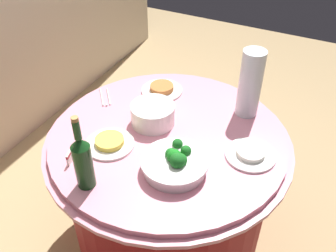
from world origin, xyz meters
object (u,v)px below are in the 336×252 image
food_plate_fried_egg (110,143)px  label_placard_front (70,157)px  plate_stack (153,114)px  serving_tongs (105,97)px  wine_bottle (83,161)px  food_plate_peanuts (162,89)px  food_plate_rice (251,154)px  broccoli_bowl (175,163)px  decorative_fruit_vase (250,87)px

food_plate_fried_egg → label_placard_front: (-0.17, 0.09, 0.02)m
plate_stack → label_placard_front: size_ratio=3.82×
serving_tongs → wine_bottle: bearing=-152.7°
serving_tongs → food_plate_fried_egg: bearing=-142.7°
plate_stack → label_placard_front: 0.44m
serving_tongs → label_placard_front: label_placard_front is taller
food_plate_peanuts → food_plate_rice: size_ratio=1.00×
food_plate_fried_egg → label_placard_front: size_ratio=4.00×
plate_stack → food_plate_rice: bearing=-92.1°
plate_stack → food_plate_rice: 0.49m
broccoli_bowl → decorative_fruit_vase: size_ratio=0.82×
plate_stack → serving_tongs: plate_stack is taller
broccoli_bowl → food_plate_rice: bearing=-48.7°
decorative_fruit_vase → label_placard_front: decorative_fruit_vase is taller
food_plate_rice → label_placard_front: (-0.38, 0.67, 0.02)m
broccoli_bowl → food_plate_peanuts: broccoli_bowl is taller
broccoli_bowl → food_plate_fried_egg: broccoli_bowl is taller
broccoli_bowl → wine_bottle: size_ratio=0.83×
broccoli_bowl → decorative_fruit_vase: (0.52, -0.14, 0.11)m
plate_stack → wine_bottle: wine_bottle is taller
broccoli_bowl → plate_stack: size_ratio=1.33×
serving_tongs → label_placard_front: (-0.47, -0.14, 0.03)m
decorative_fruit_vase → food_plate_peanuts: size_ratio=1.55×
broccoli_bowl → food_plate_rice: size_ratio=1.27×
plate_stack → food_plate_peanuts: size_ratio=0.95×
broccoli_bowl → food_plate_rice: broccoli_bowl is taller
wine_bottle → label_placard_front: 0.18m
broccoli_bowl → wine_bottle: wine_bottle is taller
broccoli_bowl → food_plate_peanuts: (0.50, 0.32, -0.03)m
food_plate_fried_egg → wine_bottle: bearing=-168.4°
food_plate_rice → wine_bottle: bearing=130.1°
broccoli_bowl → food_plate_rice: (0.22, -0.26, -0.03)m
wine_bottle → food_plate_peanuts: bearing=3.2°
wine_bottle → decorative_fruit_vase: bearing=-29.3°
serving_tongs → label_placard_front: 0.49m
plate_stack → serving_tongs: (0.07, 0.33, -0.05)m
decorative_fruit_vase → food_plate_peanuts: bearing=92.4°
broccoli_bowl → label_placard_front: 0.45m
decorative_fruit_vase → food_plate_peanuts: 0.48m
decorative_fruit_vase → serving_tongs: decorative_fruit_vase is taller
wine_bottle → food_plate_peanuts: wine_bottle is taller
decorative_fruit_vase → serving_tongs: (-0.21, 0.70, -0.15)m
plate_stack → serving_tongs: size_ratio=1.39×
food_plate_peanuts → food_plate_fried_egg: 0.49m
plate_stack → wine_bottle: bearing=174.4°
wine_bottle → food_plate_fried_egg: bearing=11.6°
food_plate_peanuts → food_plate_rice: (-0.28, -0.58, -0.00)m
broccoli_bowl → serving_tongs: size_ratio=1.86×
plate_stack → food_plate_rice: size_ratio=0.95×
plate_stack → decorative_fruit_vase: bearing=-53.2°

